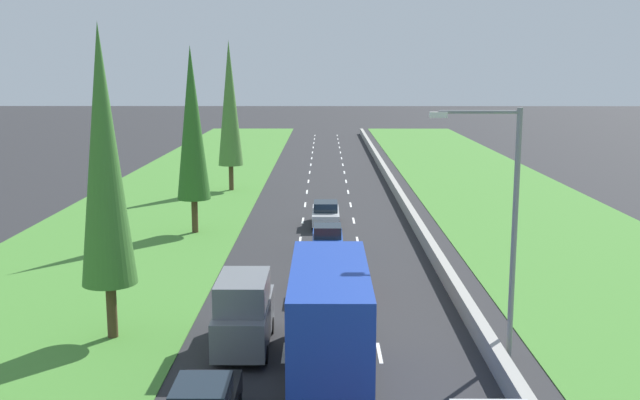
{
  "coord_description": "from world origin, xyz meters",
  "views": [
    {
      "loc": [
        -0.29,
        1.32,
        10.3
      ],
      "look_at": [
        -0.57,
        51.43,
        1.37
      ],
      "focal_mm": 41.34,
      "sensor_mm": 36.0,
      "label": 1
    }
  ],
  "objects_px": {
    "red_sedan_centre_lane": "(325,277)",
    "poplar_tree_third": "(192,124)",
    "blue_box_truck_centre_lane": "(329,319)",
    "street_light_mast": "(505,215)",
    "silver_sedan_centre_lane": "(326,214)",
    "poplar_tree_second": "(104,157)",
    "poplar_tree_fourth": "(230,104)",
    "blue_hatchback_centre_lane": "(327,240)",
    "grey_van_left_lane": "(244,312)"
  },
  "relations": [
    {
      "from": "red_sedan_centre_lane",
      "to": "poplar_tree_second",
      "type": "xyz_separation_m",
      "value": [
        -8.26,
        -5.64,
        6.26
      ]
    },
    {
      "from": "poplar_tree_second",
      "to": "street_light_mast",
      "type": "bearing_deg",
      "value": -6.92
    },
    {
      "from": "poplar_tree_fourth",
      "to": "blue_hatchback_centre_lane",
      "type": "bearing_deg",
      "value": -69.74
    },
    {
      "from": "blue_hatchback_centre_lane",
      "to": "poplar_tree_fourth",
      "type": "relative_size",
      "value": 0.31
    },
    {
      "from": "grey_van_left_lane",
      "to": "street_light_mast",
      "type": "bearing_deg",
      "value": -4.23
    },
    {
      "from": "red_sedan_centre_lane",
      "to": "poplar_tree_third",
      "type": "bearing_deg",
      "value": 122.54
    },
    {
      "from": "grey_van_left_lane",
      "to": "poplar_tree_third",
      "type": "xyz_separation_m",
      "value": [
        -5.25,
        19.68,
        5.54
      ]
    },
    {
      "from": "grey_van_left_lane",
      "to": "silver_sedan_centre_lane",
      "type": "distance_m",
      "value": 22.14
    },
    {
      "from": "blue_hatchback_centre_lane",
      "to": "silver_sedan_centre_lane",
      "type": "bearing_deg",
      "value": 90.66
    },
    {
      "from": "poplar_tree_third",
      "to": "poplar_tree_fourth",
      "type": "bearing_deg",
      "value": 89.17
    },
    {
      "from": "poplar_tree_third",
      "to": "street_light_mast",
      "type": "relative_size",
      "value": 1.31
    },
    {
      "from": "poplar_tree_second",
      "to": "poplar_tree_fourth",
      "type": "relative_size",
      "value": 0.95
    },
    {
      "from": "blue_hatchback_centre_lane",
      "to": "poplar_tree_third",
      "type": "xyz_separation_m",
      "value": [
        -8.42,
        5.49,
        6.1
      ]
    },
    {
      "from": "blue_box_truck_centre_lane",
      "to": "poplar_tree_third",
      "type": "height_order",
      "value": "poplar_tree_third"
    },
    {
      "from": "blue_box_truck_centre_lane",
      "to": "red_sedan_centre_lane",
      "type": "distance_m",
      "value": 9.76
    },
    {
      "from": "silver_sedan_centre_lane",
      "to": "poplar_tree_fourth",
      "type": "bearing_deg",
      "value": 119.26
    },
    {
      "from": "poplar_tree_fourth",
      "to": "poplar_tree_second",
      "type": "bearing_deg",
      "value": -90.37
    },
    {
      "from": "poplar_tree_second",
      "to": "poplar_tree_third",
      "type": "distance_m",
      "value": 18.6
    },
    {
      "from": "poplar_tree_fourth",
      "to": "street_light_mast",
      "type": "relative_size",
      "value": 1.41
    },
    {
      "from": "street_light_mast",
      "to": "poplar_tree_third",
      "type": "bearing_deg",
      "value": 125.64
    },
    {
      "from": "poplar_tree_second",
      "to": "street_light_mast",
      "type": "xyz_separation_m",
      "value": [
        14.59,
        -1.77,
        -1.84
      ]
    },
    {
      "from": "blue_hatchback_centre_lane",
      "to": "street_light_mast",
      "type": "bearing_deg",
      "value": -67.42
    },
    {
      "from": "red_sedan_centre_lane",
      "to": "silver_sedan_centre_lane",
      "type": "bearing_deg",
      "value": 89.8
    },
    {
      "from": "poplar_tree_second",
      "to": "street_light_mast",
      "type": "distance_m",
      "value": 14.81
    },
    {
      "from": "poplar_tree_third",
      "to": "poplar_tree_fourth",
      "type": "xyz_separation_m",
      "value": [
        0.24,
        16.66,
        0.46
      ]
    },
    {
      "from": "poplar_tree_second",
      "to": "street_light_mast",
      "type": "relative_size",
      "value": 1.34
    },
    {
      "from": "blue_box_truck_centre_lane",
      "to": "blue_hatchback_centre_lane",
      "type": "distance_m",
      "value": 17.2
    },
    {
      "from": "blue_hatchback_centre_lane",
      "to": "street_light_mast",
      "type": "height_order",
      "value": "street_light_mast"
    },
    {
      "from": "silver_sedan_centre_lane",
      "to": "street_light_mast",
      "type": "bearing_deg",
      "value": -74.48
    },
    {
      "from": "silver_sedan_centre_lane",
      "to": "poplar_tree_second",
      "type": "height_order",
      "value": "poplar_tree_second"
    },
    {
      "from": "grey_van_left_lane",
      "to": "blue_hatchback_centre_lane",
      "type": "bearing_deg",
      "value": 77.43
    },
    {
      "from": "red_sedan_centre_lane",
      "to": "street_light_mast",
      "type": "bearing_deg",
      "value": -49.48
    },
    {
      "from": "poplar_tree_third",
      "to": "silver_sedan_centre_lane",
      "type": "bearing_deg",
      "value": 15.03
    },
    {
      "from": "red_sedan_centre_lane",
      "to": "poplar_tree_third",
      "type": "distance_m",
      "value": 16.55
    },
    {
      "from": "street_light_mast",
      "to": "blue_box_truck_centre_lane",
      "type": "bearing_deg",
      "value": -160.0
    },
    {
      "from": "blue_hatchback_centre_lane",
      "to": "silver_sedan_centre_lane",
      "type": "relative_size",
      "value": 0.87
    },
    {
      "from": "blue_hatchback_centre_lane",
      "to": "street_light_mast",
      "type": "distance_m",
      "value": 16.71
    },
    {
      "from": "blue_hatchback_centre_lane",
      "to": "poplar_tree_second",
      "type": "height_order",
      "value": "poplar_tree_second"
    },
    {
      "from": "blue_hatchback_centre_lane",
      "to": "silver_sedan_centre_lane",
      "type": "distance_m",
      "value": 7.72
    },
    {
      "from": "blue_box_truck_centre_lane",
      "to": "street_light_mast",
      "type": "bearing_deg",
      "value": 20.0
    },
    {
      "from": "red_sedan_centre_lane",
      "to": "poplar_tree_second",
      "type": "distance_m",
      "value": 11.79
    },
    {
      "from": "blue_box_truck_centre_lane",
      "to": "silver_sedan_centre_lane",
      "type": "bearing_deg",
      "value": 90.16
    },
    {
      "from": "poplar_tree_second",
      "to": "poplar_tree_fourth",
      "type": "distance_m",
      "value": 35.27
    },
    {
      "from": "grey_van_left_lane",
      "to": "poplar_tree_second",
      "type": "relative_size",
      "value": 0.41
    },
    {
      "from": "blue_box_truck_centre_lane",
      "to": "red_sedan_centre_lane",
      "type": "height_order",
      "value": "blue_box_truck_centre_lane"
    },
    {
      "from": "blue_box_truck_centre_lane",
      "to": "red_sedan_centre_lane",
      "type": "relative_size",
      "value": 2.09
    },
    {
      "from": "red_sedan_centre_lane",
      "to": "blue_hatchback_centre_lane",
      "type": "distance_m",
      "value": 7.48
    },
    {
      "from": "red_sedan_centre_lane",
      "to": "poplar_tree_third",
      "type": "xyz_separation_m",
      "value": [
        -8.27,
        12.97,
        6.12
      ]
    },
    {
      "from": "blue_box_truck_centre_lane",
      "to": "poplar_tree_fourth",
      "type": "relative_size",
      "value": 0.74
    },
    {
      "from": "poplar_tree_second",
      "to": "red_sedan_centre_lane",
      "type": "bearing_deg",
      "value": 34.32
    }
  ]
}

